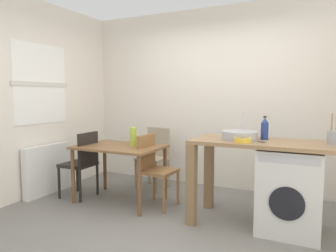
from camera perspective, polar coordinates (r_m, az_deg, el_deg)
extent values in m
plane|color=slate|center=(3.46, -0.45, -18.09)|extent=(5.46, 5.46, 0.00)
cube|color=silver|center=(4.80, 9.01, 5.03)|extent=(4.60, 0.10, 2.70)
cube|color=silver|center=(4.56, -25.46, 4.54)|extent=(0.10, 3.80, 2.70)
cube|color=white|center=(4.72, -22.27, 7.11)|extent=(0.01, 0.90, 1.10)
cube|color=beige|center=(4.71, -22.20, 7.11)|extent=(0.02, 0.96, 0.06)
cube|color=white|center=(4.77, -21.13, -7.40)|extent=(0.10, 0.80, 0.70)
cube|color=brown|center=(4.11, -8.89, -3.80)|extent=(1.10, 0.76, 0.03)
cylinder|color=brown|center=(4.25, -17.01, -8.77)|extent=(0.05, 0.05, 0.71)
cylinder|color=brown|center=(3.65, -5.29, -10.89)|extent=(0.05, 0.05, 0.71)
cylinder|color=brown|center=(4.73, -11.50, -7.17)|extent=(0.05, 0.05, 0.71)
cylinder|color=brown|center=(4.21, -0.54, -8.65)|extent=(0.05, 0.05, 0.71)
cube|color=black|center=(4.47, -16.14, -6.79)|extent=(0.41, 0.41, 0.04)
cube|color=black|center=(4.31, -14.41, -4.14)|extent=(0.04, 0.38, 0.45)
cylinder|color=black|center=(4.51, -19.34, -9.70)|extent=(0.04, 0.04, 0.45)
cylinder|color=black|center=(4.77, -16.29, -8.80)|extent=(0.04, 0.04, 0.45)
cylinder|color=black|center=(4.28, -15.82, -10.44)|extent=(0.04, 0.04, 0.45)
cylinder|color=black|center=(4.54, -12.82, -9.42)|extent=(0.04, 0.04, 0.45)
cube|color=olive|center=(3.92, -1.74, -8.28)|extent=(0.42, 0.42, 0.04)
cube|color=olive|center=(3.97, -3.99, -4.81)|extent=(0.06, 0.38, 0.45)
cylinder|color=olive|center=(4.05, 1.83, -11.14)|extent=(0.04, 0.04, 0.45)
cylinder|color=olive|center=(3.75, -0.77, -12.52)|extent=(0.04, 0.04, 0.45)
cylinder|color=olive|center=(4.22, -2.59, -10.45)|extent=(0.04, 0.04, 0.45)
cylinder|color=olive|center=(3.93, -5.41, -11.67)|extent=(0.04, 0.04, 0.45)
cube|color=gray|center=(4.69, -2.88, -5.99)|extent=(0.42, 0.42, 0.04)
cube|color=gray|center=(4.80, -1.75, -2.99)|extent=(0.38, 0.06, 0.45)
cylinder|color=gray|center=(4.50, -2.14, -9.43)|extent=(0.04, 0.04, 0.45)
cylinder|color=gray|center=(4.69, -5.93, -8.83)|extent=(0.04, 0.04, 0.45)
cylinder|color=gray|center=(4.80, 0.13, -8.46)|extent=(0.04, 0.04, 0.45)
cylinder|color=gray|center=(4.98, -3.52, -7.96)|extent=(0.04, 0.04, 0.45)
cube|color=olive|center=(3.39, 17.29, -2.97)|extent=(1.50, 0.68, 0.04)
cube|color=brown|center=(3.40, 4.30, -10.68)|extent=(0.10, 0.10, 0.88)
cube|color=brown|center=(3.92, 7.51, -8.49)|extent=(0.10, 0.10, 0.88)
cube|color=silver|center=(3.46, 21.43, -10.91)|extent=(0.60, 0.60, 0.86)
cylinder|color=black|center=(3.18, 20.92, -13.15)|extent=(0.32, 0.02, 0.32)
cube|color=#B2B2B7|center=(3.08, 21.20, -5.81)|extent=(0.54, 0.01, 0.08)
cylinder|color=#9EA0A5|center=(3.43, 12.99, -1.67)|extent=(0.38, 0.38, 0.09)
cylinder|color=#B2B2B7|center=(3.60, 13.68, 0.16)|extent=(0.02, 0.02, 0.28)
cylinder|color=navy|center=(3.50, 17.27, -0.89)|extent=(0.08, 0.08, 0.18)
cone|color=navy|center=(3.49, 17.33, 1.02)|extent=(0.07, 0.07, 0.05)
cylinder|color=#262626|center=(3.48, 17.35, 1.60)|extent=(0.03, 0.03, 0.02)
cylinder|color=gold|center=(3.22, 13.54, -2.52)|extent=(0.17, 0.17, 0.05)
cylinder|color=olive|center=(3.22, 13.55, -2.31)|extent=(0.14, 0.14, 0.02)
cylinder|color=gray|center=(3.39, 28.04, -1.92)|extent=(0.11, 0.11, 0.13)
cylinder|color=#99724C|center=(3.39, 27.84, 0.54)|extent=(0.01, 0.04, 0.18)
cylinder|color=#A8C63D|center=(4.09, -6.39, -1.89)|extent=(0.09, 0.09, 0.24)
cube|color=#B2B2B7|center=(3.30, 16.17, -2.75)|extent=(0.15, 0.06, 0.01)
cube|color=#262628|center=(3.30, 16.17, -2.75)|extent=(0.15, 0.06, 0.01)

